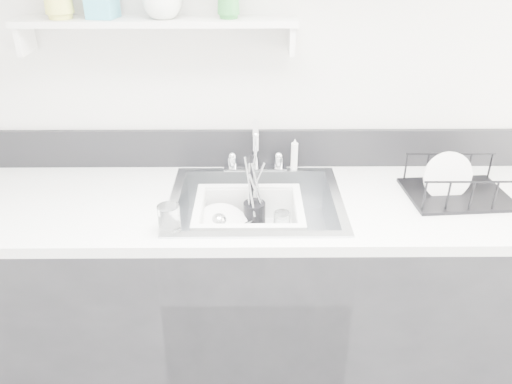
{
  "coord_description": "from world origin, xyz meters",
  "views": [
    {
      "loc": [
        -0.01,
        -0.43,
        1.82
      ],
      "look_at": [
        0.0,
        1.14,
        0.98
      ],
      "focal_mm": 35.0,
      "sensor_mm": 36.0,
      "label": 1
    }
  ],
  "objects_px": {
    "wash_tub": "(249,222)",
    "counter_run": "(256,296)",
    "sink": "(256,220)",
    "dish_rack": "(459,181)"
  },
  "relations": [
    {
      "from": "sink",
      "to": "dish_rack",
      "type": "bearing_deg",
      "value": 1.96
    },
    {
      "from": "sink",
      "to": "dish_rack",
      "type": "distance_m",
      "value": 0.77
    },
    {
      "from": "sink",
      "to": "counter_run",
      "type": "bearing_deg",
      "value": 0.0
    },
    {
      "from": "wash_tub",
      "to": "counter_run",
      "type": "bearing_deg",
      "value": 22.69
    },
    {
      "from": "counter_run",
      "to": "wash_tub",
      "type": "relative_size",
      "value": 7.99
    },
    {
      "from": "dish_rack",
      "to": "wash_tub",
      "type": "bearing_deg",
      "value": 178.81
    },
    {
      "from": "wash_tub",
      "to": "sink",
      "type": "bearing_deg",
      "value": 22.69
    },
    {
      "from": "sink",
      "to": "wash_tub",
      "type": "relative_size",
      "value": 1.6
    },
    {
      "from": "counter_run",
      "to": "sink",
      "type": "bearing_deg",
      "value": 0.0
    },
    {
      "from": "counter_run",
      "to": "dish_rack",
      "type": "relative_size",
      "value": 8.68
    }
  ]
}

